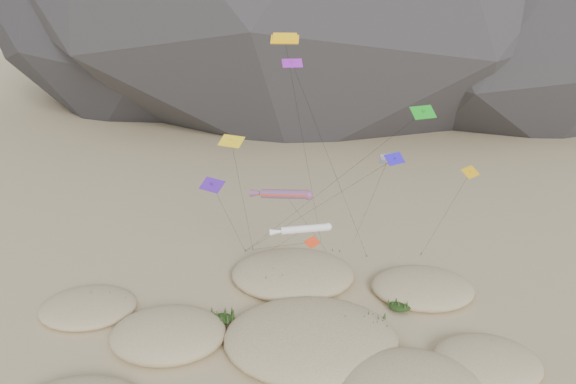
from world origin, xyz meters
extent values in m
plane|color=#CCB789|center=(0.00, 0.00, 0.00)|extent=(500.00, 500.00, 0.00)
ellipsoid|color=#CCB789|center=(-13.08, 4.98, 0.69)|extent=(11.53, 9.80, 3.07)
ellipsoid|color=#CCB789|center=(1.09, 4.38, 0.78)|extent=(17.16, 14.58, 3.47)
ellipsoid|color=#CCB789|center=(17.23, 1.32, 0.56)|extent=(10.04, 8.53, 2.51)
ellipsoid|color=#CCB789|center=(-0.82, 17.45, 0.71)|extent=(14.70, 12.50, 3.15)
ellipsoid|color=#CCB789|center=(14.07, 14.68, 0.59)|extent=(11.67, 9.92, 2.63)
ellipsoid|color=#CCB789|center=(-22.89, 10.09, 0.47)|extent=(10.45, 8.88, 2.10)
ellipsoid|color=black|center=(-12.13, 4.98, 0.80)|extent=(3.27, 2.80, 0.98)
ellipsoid|color=black|center=(-8.07, 7.77, 0.70)|extent=(2.21, 1.89, 0.66)
ellipsoid|color=black|center=(2.48, 5.33, 1.10)|extent=(3.88, 3.32, 1.17)
ellipsoid|color=black|center=(7.30, 6.29, 1.00)|extent=(2.48, 2.12, 0.74)
ellipsoid|color=black|center=(-0.27, 3.41, 0.90)|extent=(2.25, 1.92, 0.67)
ellipsoid|color=black|center=(17.63, 2.55, 0.60)|extent=(2.39, 2.04, 0.72)
ellipsoid|color=black|center=(-2.37, 15.24, 1.00)|extent=(3.17, 2.72, 0.95)
ellipsoid|color=black|center=(-0.64, 14.81, 0.90)|extent=(2.38, 2.03, 0.71)
ellipsoid|color=black|center=(14.98, 15.29, 0.70)|extent=(2.57, 2.20, 0.77)
ellipsoid|color=black|center=(10.83, 10.66, 0.60)|extent=(2.48, 2.12, 0.74)
ellipsoid|color=black|center=(-22.03, 11.03, 0.50)|extent=(2.18, 1.87, 0.66)
ellipsoid|color=black|center=(-20.03, 10.74, 0.40)|extent=(1.96, 1.67, 0.59)
cylinder|color=#3F2D1E|center=(-0.14, 19.23, 0.15)|extent=(0.08, 0.08, 0.30)
cylinder|color=#3F2D1E|center=(0.46, 23.74, 0.15)|extent=(0.08, 0.08, 0.30)
cylinder|color=#3F2D1E|center=(5.29, 24.71, 0.15)|extent=(0.08, 0.08, 0.30)
cylinder|color=#3F2D1E|center=(4.37, 24.95, 0.15)|extent=(0.08, 0.08, 0.30)
cylinder|color=#3F2D1E|center=(8.73, 23.35, 0.15)|extent=(0.08, 0.08, 0.30)
cylinder|color=#3F2D1E|center=(-7.17, 24.62, 0.15)|extent=(0.08, 0.08, 0.30)
cylinder|color=#3F2D1E|center=(15.85, 23.98, 0.15)|extent=(0.08, 0.08, 0.30)
cylinder|color=#3F2D1E|center=(-6.22, 25.14, 0.15)|extent=(0.08, 0.08, 0.30)
cylinder|color=#FF3F1A|center=(-1.66, 13.01, 12.57)|extent=(5.33, 2.58, 1.50)
sphere|color=#FF3F1A|center=(0.82, 12.18, 12.78)|extent=(1.01, 1.01, 1.01)
cone|color=#FF3F1A|center=(-4.38, 13.91, 12.31)|extent=(2.33, 1.50, 1.08)
cylinder|color=black|center=(0.97, 18.95, 6.29)|extent=(5.29, 11.91, 12.59)
cylinder|color=white|center=(0.43, 10.04, 9.92)|extent=(4.82, 1.06, 1.09)
sphere|color=white|center=(2.80, 10.19, 10.11)|extent=(0.80, 0.80, 0.80)
cone|color=white|center=(-2.17, 9.87, 9.69)|extent=(1.98, 0.80, 0.81)
cylinder|color=black|center=(-1.89, 17.25, 4.96)|extent=(4.68, 14.45, 9.94)
cube|color=yellow|center=(-1.58, 11.43, 28.43)|extent=(2.65, 1.20, 0.77)
cube|color=yellow|center=(-1.58, 11.43, 28.63)|extent=(2.24, 0.94, 0.75)
cylinder|color=black|center=(0.69, 19.51, 14.22)|extent=(4.58, 16.18, 28.44)
cube|color=orange|center=(8.61, 11.12, 17.06)|extent=(2.16, 1.39, 0.57)
cube|color=orange|center=(8.61, 11.12, 17.24)|extent=(1.82, 1.14, 0.56)
cylinder|color=black|center=(7.99, 19.43, 8.53)|extent=(1.25, 16.65, 17.08)
cube|color=yellow|center=(-6.77, 10.62, 18.93)|extent=(2.74, 2.22, 0.85)
cube|color=yellow|center=(-6.77, 10.62, 18.78)|extent=(0.36, 0.33, 0.83)
cylinder|color=black|center=(-6.50, 17.88, 9.49)|extent=(0.57, 14.54, 18.89)
cube|color=red|center=(1.17, 8.49, 9.19)|extent=(1.71, 1.82, 0.64)
cube|color=red|center=(1.17, 8.49, 9.04)|extent=(0.28, 0.28, 0.56)
cylinder|color=black|center=(-2.53, 16.82, 4.62)|extent=(7.41, 16.67, 9.16)
cube|color=#4D1CA4|center=(-8.48, 8.31, 15.24)|extent=(2.69, 2.38, 0.92)
cube|color=#4D1CA4|center=(-8.48, 8.31, 15.09)|extent=(0.39, 0.39, 0.82)
cylinder|color=black|center=(-7.83, 16.46, 7.65)|extent=(1.34, 16.33, 15.21)
cube|color=#17991D|center=(12.04, 12.97, 21.33)|extent=(2.81, 2.14, 1.08)
cube|color=#17991D|center=(12.04, 12.97, 21.18)|extent=(0.42, 0.45, 0.84)
cylinder|color=black|center=(2.44, 18.79, 10.69)|extent=(19.24, 11.68, 21.29)
cube|color=#2A19D8|center=(8.50, 7.17, 18.30)|extent=(2.09, 1.81, 0.83)
cube|color=#2A19D8|center=(8.50, 7.17, 18.15)|extent=(0.35, 0.37, 0.63)
cylinder|color=black|center=(0.67, 15.89, 9.18)|extent=(15.70, 17.48, 18.27)
cube|color=purple|center=(-0.89, 10.85, 26.36)|extent=(2.00, 1.26, 0.70)
cube|color=purple|center=(-0.89, 10.85, 26.21)|extent=(0.25, 0.23, 0.65)
cylinder|color=black|center=(3.92, 17.10, 13.21)|extent=(9.65, 12.53, 26.32)
cube|color=#E1A10B|center=(17.08, 11.97, 15.45)|extent=(2.22, 2.19, 0.80)
cube|color=#E1A10B|center=(17.08, 11.97, 15.30)|extent=(0.35, 0.35, 0.70)
cylinder|color=black|center=(16.47, 17.98, 7.75)|extent=(1.26, 12.03, 15.42)
camera|label=1|loc=(-0.32, -41.87, 33.43)|focal=35.00mm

